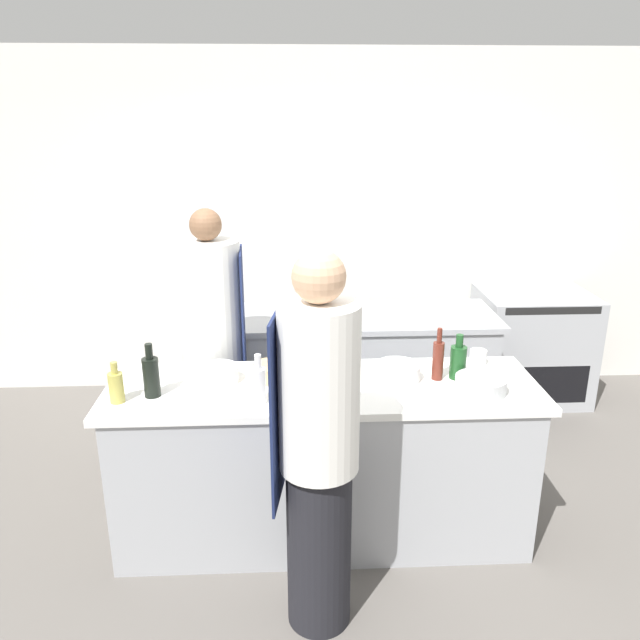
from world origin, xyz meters
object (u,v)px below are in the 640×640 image
at_px(oven_range, 531,346).
at_px(bowl_mixing_large, 398,372).
at_px(bottle_sauce, 458,361).
at_px(bottle_cooking_oil, 438,359).
at_px(bowl_prep_small, 272,371).
at_px(cup, 478,357).
at_px(bowl_wooden_salad, 481,385).
at_px(bottle_olive_oil, 116,386).
at_px(bottle_vinegar, 259,384).
at_px(chef_at_stove, 213,350).
at_px(bottle_wine, 151,376).
at_px(chef_at_prep_near, 318,450).
at_px(bowl_ceramic_blue, 218,374).

height_order(oven_range, bowl_mixing_large, bowl_mixing_large).
bearing_deg(bowl_mixing_large, bottle_sauce, 0.96).
distance_m(bottle_cooking_oil, bowl_prep_small, 0.91).
height_order(oven_range, cup, cup).
relative_size(bowl_mixing_large, bowl_wooden_salad, 0.92).
xyz_separation_m(bottle_olive_oil, bottle_vinegar, (0.72, -0.05, 0.02)).
bearing_deg(chef_at_stove, bottle_wine, -20.28).
bearing_deg(bottle_olive_oil, bowl_prep_small, 17.79).
bearing_deg(bottle_cooking_oil, bottle_sauce, 4.75).
xyz_separation_m(bowl_mixing_large, cup, (0.50, 0.20, -0.00)).
xyz_separation_m(oven_range, chef_at_prep_near, (-1.90, -2.38, 0.46)).
bearing_deg(bowl_ceramic_blue, oven_range, 34.52).
relative_size(bottle_olive_oil, bottle_vinegar, 0.82).
height_order(bottle_sauce, bowl_wooden_salad, bottle_sauce).
xyz_separation_m(bottle_olive_oil, bottle_sauce, (1.79, 0.21, 0.01)).
bearing_deg(bowl_wooden_salad, bottle_cooking_oil, 137.10).
bearing_deg(bottle_wine, bowl_ceramic_blue, 27.28).
relative_size(bowl_mixing_large, bowl_ceramic_blue, 1.09).
height_order(chef_at_stove, bowl_ceramic_blue, chef_at_stove).
xyz_separation_m(chef_at_prep_near, bowl_ceramic_blue, (-0.51, 0.73, 0.06)).
distance_m(chef_at_prep_near, bowl_prep_small, 0.78).
relative_size(oven_range, cup, 9.39).
bearing_deg(bowl_prep_small, bowl_wooden_salad, -11.53).
bearing_deg(bowl_wooden_salad, bottle_sauce, 112.14).
xyz_separation_m(chef_at_prep_near, bowl_wooden_salad, (0.87, 0.53, 0.05)).
relative_size(oven_range, bottle_olive_oil, 4.22).
height_order(bottle_wine, cup, bottle_wine).
bearing_deg(chef_at_prep_near, bowl_prep_small, 24.32).
distance_m(oven_range, bottle_olive_oil, 3.49).
height_order(oven_range, bottle_wine, bottle_wine).
distance_m(chef_at_prep_near, bottle_cooking_oil, 0.99).
height_order(chef_at_prep_near, bottle_wine, chef_at_prep_near).
relative_size(chef_at_stove, bottle_olive_oil, 8.24).
height_order(bowl_mixing_large, cup, bowl_mixing_large).
bearing_deg(chef_at_prep_near, bottle_olive_oil, 71.31).
relative_size(bowl_wooden_salad, cup, 2.75).
relative_size(chef_at_stove, bottle_cooking_oil, 6.04).
distance_m(chef_at_prep_near, cup, 1.33).
distance_m(bottle_wine, cup, 1.83).
distance_m(bottle_olive_oil, bottle_wine, 0.18).
bearing_deg(bottle_olive_oil, bowl_ceramic_blue, 25.12).
xyz_separation_m(bottle_olive_oil, bowl_ceramic_blue, (0.48, 0.23, -0.04)).
bearing_deg(bottle_vinegar, chef_at_stove, 111.27).
relative_size(bottle_sauce, cup, 2.60).
xyz_separation_m(oven_range, bottle_vinegar, (-2.17, -1.93, 0.58)).
distance_m(bottle_sauce, cup, 0.26).
height_order(bowl_wooden_salad, cup, cup).
xyz_separation_m(chef_at_stove, bottle_sauce, (1.40, -0.58, 0.14)).
xyz_separation_m(bowl_wooden_salad, cup, (0.10, 0.38, 0.00)).
relative_size(chef_at_prep_near, bottle_olive_oil, 8.37).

